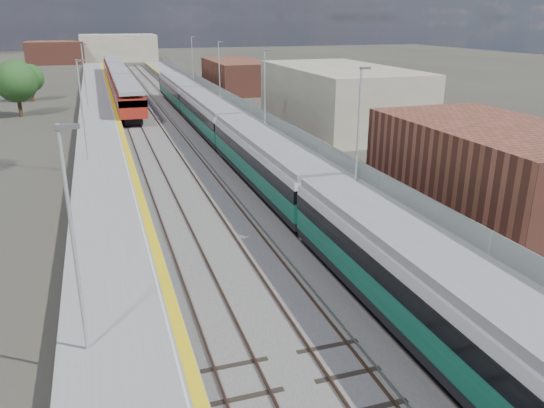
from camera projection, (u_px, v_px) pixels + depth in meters
ground at (186, 126)px, 58.50m from camera, size 320.00×320.00×0.00m
ballast_bed at (163, 123)px, 60.07m from camera, size 10.50×155.00×0.06m
tracks at (166, 120)px, 61.72m from camera, size 8.96×160.00×0.17m
platform_right at (227, 115)px, 62.11m from camera, size 4.70×155.00×8.52m
platform_left at (100, 123)px, 57.91m from camera, size 4.30×155.00×8.52m
buildings at (50, 20)px, 129.04m from camera, size 72.00×185.50×40.00m
green_train at (231, 132)px, 45.02m from camera, size 2.81×78.21×3.09m
red_train at (119, 78)px, 83.72m from camera, size 3.04×61.59×3.84m
tree_b at (16, 81)px, 62.88m from camera, size 4.96×4.96×6.72m
tree_c at (30, 78)px, 74.97m from camera, size 3.87×3.87×5.25m
tree_d at (338, 76)px, 71.02m from camera, size 4.69×4.69×6.36m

